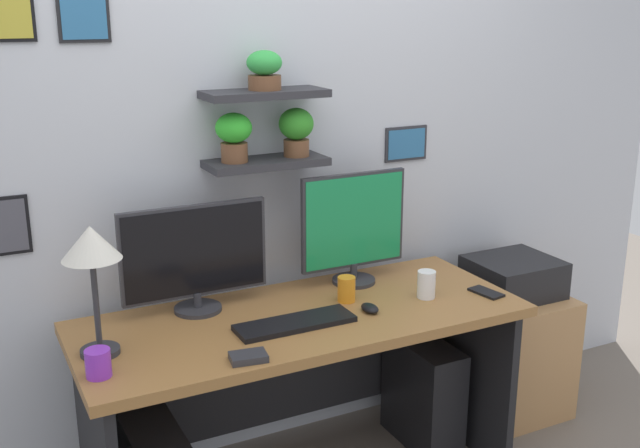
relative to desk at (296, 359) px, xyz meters
The scene contains 15 objects.
back_wall_assembly 0.90m from the desk, 90.33° to the left, with size 4.40×0.24×2.70m.
desk is the anchor object (origin of this frame).
monitor_left 0.56m from the desk, 154.46° to the left, with size 0.56×0.18×0.41m.
monitor_right 0.59m from the desk, 25.53° to the left, with size 0.47×0.18×0.46m.
keyboard 0.27m from the desk, 116.23° to the right, with size 0.44×0.14×0.02m, color black.
computer_mouse 0.36m from the desk, 32.35° to the right, with size 0.06×0.09×0.03m, color black.
desk_lamp 0.93m from the desk, behind, with size 0.19×0.19×0.44m.
cell_phone 0.80m from the desk, 14.87° to the right, with size 0.07×0.14×0.01m, color black.
coffee_mug 0.85m from the desk, 164.54° to the right, with size 0.08×0.08×0.09m, color purple.
pen_cup 0.33m from the desk, ahead, with size 0.07×0.07×0.10m, color orange.
scissors_tray 0.51m from the desk, 134.92° to the right, with size 0.12×0.08×0.02m, color #2D2D33.
water_cup 0.59m from the desk, 13.67° to the right, with size 0.07×0.07×0.11m, color white.
drawer_cabinet 1.18m from the desk, ahead, with size 0.44×0.50×0.58m, color tan.
printer 1.16m from the desk, ahead, with size 0.38×0.34×0.17m, color black.
computer_tower_right 0.68m from the desk, ahead, with size 0.18×0.40×0.48m, color black.
Camera 1 is at (-1.13, -2.38, 1.87)m, focal length 42.52 mm.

